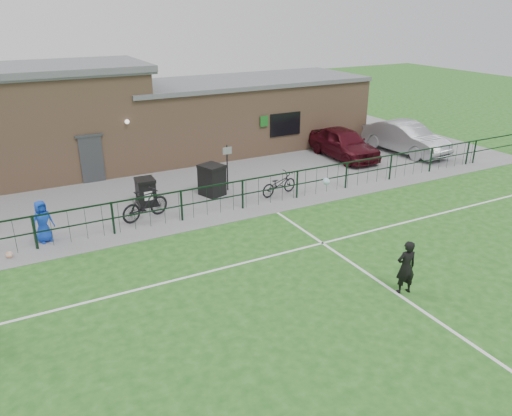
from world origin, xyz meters
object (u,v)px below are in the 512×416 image
sign_post (227,168)px  bicycle_d (145,204)px  ball_ground (9,255)px  wheelie_bin_left (146,193)px  wheelie_bin_right (212,181)px  car_maroon (344,143)px  spectator_child (42,221)px  bicycle_e (279,184)px  car_silver (406,138)px

sign_post → bicycle_d: 4.27m
bicycle_d → ball_ground: size_ratio=8.69×
wheelie_bin_left → wheelie_bin_right: 2.78m
car_maroon → wheelie_bin_left: bearing=-169.4°
spectator_child → sign_post: bearing=-8.8°
bicycle_e → ball_ground: size_ratio=7.98×
ball_ground → car_maroon: bearing=14.2°
sign_post → car_silver: 10.98m
sign_post → ball_ground: bearing=-164.6°
wheelie_bin_left → sign_post: sign_post is taller
car_silver → bicycle_d: bearing=-176.5°
car_silver → spectator_child: size_ratio=3.39×
wheelie_bin_right → sign_post: bearing=-5.7°
sign_post → ball_ground: 9.08m
bicycle_e → wheelie_bin_left: bearing=63.4°
bicycle_d → spectator_child: bearing=77.4°
wheelie_bin_right → sign_post: size_ratio=0.61×
sign_post → ball_ground: sign_post is taller
bicycle_d → ball_ground: (-4.70, -0.98, -0.49)m
ball_ground → car_silver: bearing=9.6°
bicycle_d → spectator_child: spectator_child is taller
car_maroon → wheelie_bin_right: bearing=-165.4°
bicycle_d → car_maroon: bearing=-91.7°
bicycle_e → spectator_child: bearing=80.0°
spectator_child → bicycle_d: bearing=-17.0°
car_silver → bicycle_e: car_silver is taller
bicycle_e → spectator_child: 9.23m
sign_post → spectator_child: size_ratio=1.37×
car_silver → bicycle_e: size_ratio=2.77×
wheelie_bin_left → bicycle_e: (5.25, -1.45, -0.04)m
wheelie_bin_right → bicycle_d: 3.41m
sign_post → bicycle_d: sign_post is taller
ball_ground → sign_post: bearing=15.4°
wheelie_bin_left → bicycle_e: bearing=-12.9°
wheelie_bin_left → wheelie_bin_right: size_ratio=0.84×
car_maroon → bicycle_d: 11.84m
car_silver → ball_ground: bearing=-175.8°
wheelie_bin_left → car_silver: size_ratio=0.21×
car_maroon → bicycle_e: (-5.75, -3.19, -0.31)m
car_maroon → ball_ground: (-16.13, -4.09, -0.68)m
car_maroon → bicycle_d: size_ratio=2.35×
sign_post → car_maroon: bearing=12.9°
bicycle_d → sign_post: bearing=-87.5°
wheelie_bin_right → spectator_child: size_ratio=0.83×
wheelie_bin_left → bicycle_d: size_ratio=0.52×
ball_ground → bicycle_d: bearing=11.8°
car_maroon → bicycle_e: 6.58m
sign_post → bicycle_d: (-4.01, -1.41, -0.42)m
wheelie_bin_left → bicycle_d: (-0.42, -1.36, 0.08)m
bicycle_d → bicycle_e: bicycle_d is taller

